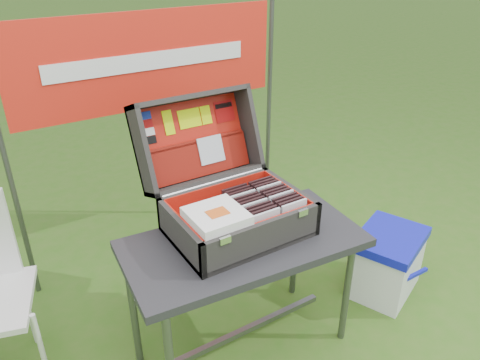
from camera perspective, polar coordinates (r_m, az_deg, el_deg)
ground at (r=2.61m, az=1.57°, el=-20.17°), size 80.00×80.00×0.00m
table at (r=2.38m, az=0.42°, el=-14.14°), size 1.14×0.64×0.69m
table_top at (r=2.18m, az=0.45°, el=-7.76°), size 1.14×0.64×0.04m
table_leg_fr at (r=2.51m, az=12.91°, el=-12.95°), size 0.04×0.04×0.65m
table_leg_bl at (r=2.39m, az=-12.85°, el=-15.41°), size 0.04×0.04×0.65m
table_leg_br at (r=2.76m, az=6.70°, el=-8.22°), size 0.04×0.04×0.65m
table_brace at (r=2.54m, az=0.41°, el=-17.93°), size 0.95×0.03×0.03m
suitcase at (r=2.13m, az=-1.08°, el=0.57°), size 0.62×0.60×0.55m
suitcase_base_bottom at (r=2.22m, az=-0.21°, el=-6.07°), size 0.62×0.44×0.02m
suitcase_base_wall_front at (r=2.03m, az=2.93°, el=-7.17°), size 0.62×0.02×0.17m
suitcase_base_wall_back at (r=2.33m, az=-2.93°, el=-2.20°), size 0.62×0.02×0.17m
suitcase_base_wall_left at (r=2.06m, az=-7.31°, el=-6.82°), size 0.02×0.44×0.17m
suitcase_base_wall_right at (r=2.33m, az=6.03°, el=-2.42°), size 0.02×0.44×0.17m
suitcase_liner_floor at (r=2.21m, az=-0.21°, el=-5.74°), size 0.57×0.39×0.01m
suitcase_latch_left at (r=1.89m, az=-1.81°, el=-7.36°), size 0.05×0.01×0.03m
suitcase_latch_right at (r=2.09m, az=7.68°, el=-3.97°), size 0.05×0.01×0.03m
suitcase_hinge at (r=2.30m, az=-3.13°, el=-0.28°), size 0.56×0.02×0.02m
suitcase_lid_back at (r=2.42m, az=-5.83°, el=4.97°), size 0.62×0.18×0.42m
suitcase_lid_rim_far at (r=2.35m, az=-6.21°, el=10.02°), size 0.62×0.16×0.08m
suitcase_lid_rim_near at (r=2.37m, az=-4.09°, el=0.10°), size 0.62×0.16×0.08m
suitcase_lid_rim_left at (r=2.25m, az=-11.89°, el=3.40°), size 0.02×0.32×0.47m
suitcase_lid_rim_right at (r=2.49m, az=0.98°, el=6.45°), size 0.02×0.32×0.47m
suitcase_lid_liner at (r=2.41m, az=-5.69°, el=4.98°), size 0.57×0.15×0.37m
suitcase_liner_wall_front at (r=2.04m, az=2.69°, el=-6.68°), size 0.57×0.01×0.14m
suitcase_liner_wall_back at (r=2.32m, az=-2.76°, el=-2.09°), size 0.57×0.01×0.14m
suitcase_liner_wall_left at (r=2.06m, az=-6.95°, el=-6.41°), size 0.01×0.39×0.14m
suitcase_liner_wall_right at (r=2.31m, az=5.75°, el=-2.26°), size 0.01×0.39×0.14m
suitcase_lid_pocket at (r=2.40m, az=-4.98°, el=2.58°), size 0.55×0.09×0.18m
suitcase_pocket_edge at (r=2.38m, az=-5.37°, el=4.66°), size 0.54×0.03×0.03m
suitcase_pocket_cd at (r=2.40m, az=-3.56°, el=3.71°), size 0.14×0.06×0.13m
lid_sticker_cc_a at (r=2.31m, az=-11.53°, el=7.69°), size 0.06×0.02×0.04m
lid_sticker_cc_b at (r=2.31m, az=-11.31°, el=6.73°), size 0.06×0.02×0.04m
lid_sticker_cc_c at (r=2.31m, az=-11.08°, el=5.76°), size 0.06×0.02×0.04m
lid_sticker_cc_d at (r=2.32m, az=-10.87°, el=4.80°), size 0.06×0.02×0.04m
lid_card_neon_tall at (r=2.35m, az=-8.71°, el=6.93°), size 0.05×0.05×0.11m
lid_card_neon_main at (r=2.40m, az=-6.17°, el=7.49°), size 0.12×0.04×0.09m
lid_card_neon_small at (r=2.44m, az=-4.17°, el=7.91°), size 0.06×0.04×0.09m
lid_sticker_band at (r=2.49m, az=-1.90°, el=8.38°), size 0.11×0.04×0.10m
lid_sticker_band_bar at (r=2.49m, az=-2.04°, el=9.06°), size 0.10×0.01×0.02m
cd_left_0 at (r=2.06m, az=3.25°, el=-5.75°), size 0.14×0.01×0.16m
cd_left_1 at (r=2.08m, az=2.86°, el=-5.44°), size 0.14×0.01×0.16m
cd_left_2 at (r=2.09m, az=2.48°, el=-5.13°), size 0.14×0.01×0.16m
cd_left_3 at (r=2.11m, az=2.11°, el=-4.83°), size 0.14×0.01×0.16m
cd_left_4 at (r=2.13m, az=1.74°, el=-4.53°), size 0.14×0.01×0.16m
cd_left_5 at (r=2.15m, az=1.38°, el=-4.24°), size 0.14×0.01×0.16m
cd_left_6 at (r=2.16m, az=1.02°, el=-3.95°), size 0.14×0.01×0.16m
cd_left_7 at (r=2.18m, az=0.67°, el=-3.67°), size 0.14×0.01×0.16m
cd_left_8 at (r=2.20m, az=0.33°, el=-3.39°), size 0.14×0.01×0.16m
cd_left_9 at (r=2.22m, az=-0.01°, el=-3.12°), size 0.14×0.01×0.16m
cd_left_10 at (r=2.23m, az=-0.34°, el=-2.85°), size 0.14×0.01×0.16m
cd_left_11 at (r=2.25m, az=-0.67°, el=-2.58°), size 0.14×0.01×0.16m
cd_right_0 at (r=2.14m, az=6.54°, el=-4.55°), size 0.14×0.01×0.16m
cd_right_1 at (r=2.15m, az=6.14°, el=-4.26°), size 0.14×0.01×0.16m
cd_right_2 at (r=2.17m, az=5.75°, el=-3.98°), size 0.14×0.01×0.16m
cd_right_3 at (r=2.19m, az=5.36°, el=-3.70°), size 0.14×0.01×0.16m
cd_right_4 at (r=2.20m, az=4.98°, el=-3.42°), size 0.14×0.01×0.16m
cd_right_5 at (r=2.22m, az=4.61°, el=-3.15°), size 0.14×0.01×0.16m
cd_right_6 at (r=2.24m, az=4.24°, el=-2.88°), size 0.14×0.01×0.16m
cd_right_7 at (r=2.25m, az=3.88°, el=-2.62°), size 0.14×0.01×0.16m
cd_right_8 at (r=2.27m, az=3.52°, el=-2.36°), size 0.14×0.01×0.16m
cd_right_9 at (r=2.29m, az=3.17°, el=-2.10°), size 0.14×0.01×0.16m
cd_right_10 at (r=2.31m, az=2.82°, el=-1.85°), size 0.14×0.01×0.16m
cd_right_11 at (r=2.32m, az=2.48°, el=-1.60°), size 0.14×0.01×0.16m
songbook_0 at (r=2.00m, az=-2.87°, el=-4.80°), size 0.23×0.23×0.00m
songbook_1 at (r=2.00m, az=-2.88°, el=-4.68°), size 0.23×0.23×0.00m
songbook_2 at (r=2.00m, az=-2.88°, el=-4.56°), size 0.23×0.23×0.00m
songbook_3 at (r=1.99m, az=-2.88°, el=-4.44°), size 0.23×0.23×0.00m
songbook_4 at (r=1.99m, az=-2.89°, el=-4.31°), size 0.23×0.23×0.00m
songbook_5 at (r=1.99m, az=-2.89°, el=-4.19°), size 0.23×0.23×0.00m
songbook_6 at (r=1.99m, az=-2.89°, el=-4.07°), size 0.23×0.23×0.00m
songbook_7 at (r=1.98m, az=-2.90°, el=-3.95°), size 0.23×0.23×0.00m
songbook_graphic at (r=1.97m, az=-2.76°, el=-3.98°), size 0.09×0.07×0.00m
cooler at (r=2.97m, az=17.40°, el=-9.56°), size 0.54×0.48×0.39m
cooler_body at (r=2.99m, az=17.33°, el=-9.96°), size 0.51×0.46×0.34m
cooler_lid at (r=2.88m, az=17.87°, el=-6.84°), size 0.54×0.48×0.05m
cooler_handle at (r=2.88m, az=20.12°, el=-11.01°), size 0.27×0.02×0.02m
chair_leg_fr at (r=2.44m, az=-22.88°, el=-19.03°), size 0.02×0.02×0.48m
chair_leg_br at (r=2.71m, az=-24.45°, el=-13.90°), size 0.02×0.02×0.48m
chair_upright_right at (r=2.47m, az=-26.61°, el=-5.34°), size 0.02×0.02×0.45m
cardboard_box at (r=3.06m, az=4.56°, el=-6.46°), size 0.45×0.29×0.45m
banner_post_left at (r=2.77m, az=-26.54°, el=1.60°), size 0.03×0.03×1.70m
banner_post_right at (r=3.32m, az=3.54°, el=8.57°), size 0.03×0.03×1.70m
banner at (r=2.80m, az=-10.89°, el=14.10°), size 1.60×0.02×0.55m
banner_text at (r=2.78m, az=-10.79°, el=14.06°), size 1.20×0.00×0.10m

